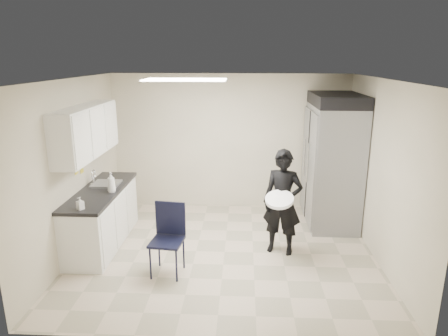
# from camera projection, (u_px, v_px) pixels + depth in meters

# --- Properties ---
(floor) EXTENTS (4.50, 4.50, 0.00)m
(floor) POSITION_uv_depth(u_px,v_px,m) (225.00, 252.00, 6.14)
(floor) COLOR #BDAB95
(floor) RESTS_ON ground
(ceiling) EXTENTS (4.50, 4.50, 0.00)m
(ceiling) POSITION_uv_depth(u_px,v_px,m) (225.00, 79.00, 5.44)
(ceiling) COLOR silver
(ceiling) RESTS_ON back_wall
(back_wall) EXTENTS (4.50, 0.00, 4.50)m
(back_wall) POSITION_uv_depth(u_px,v_px,m) (230.00, 142.00, 7.71)
(back_wall) COLOR beige
(back_wall) RESTS_ON floor
(left_wall) EXTENTS (0.00, 4.00, 4.00)m
(left_wall) POSITION_uv_depth(u_px,v_px,m) (73.00, 169.00, 5.90)
(left_wall) COLOR beige
(left_wall) RESTS_ON floor
(right_wall) EXTENTS (0.00, 4.00, 4.00)m
(right_wall) POSITION_uv_depth(u_px,v_px,m) (382.00, 173.00, 5.68)
(right_wall) COLOR beige
(right_wall) RESTS_ON floor
(ceiling_panel) EXTENTS (1.20, 0.60, 0.02)m
(ceiling_panel) POSITION_uv_depth(u_px,v_px,m) (185.00, 80.00, 5.86)
(ceiling_panel) COLOR white
(ceiling_panel) RESTS_ON ceiling
(lower_counter) EXTENTS (0.60, 1.90, 0.86)m
(lower_counter) POSITION_uv_depth(u_px,v_px,m) (102.00, 218.00, 6.31)
(lower_counter) COLOR silver
(lower_counter) RESTS_ON floor
(countertop) EXTENTS (0.64, 1.95, 0.05)m
(countertop) POSITION_uv_depth(u_px,v_px,m) (100.00, 191.00, 6.19)
(countertop) COLOR black
(countertop) RESTS_ON lower_counter
(sink) EXTENTS (0.42, 0.40, 0.14)m
(sink) POSITION_uv_depth(u_px,v_px,m) (107.00, 187.00, 6.43)
(sink) COLOR gray
(sink) RESTS_ON countertop
(faucet) EXTENTS (0.02, 0.02, 0.24)m
(faucet) POSITION_uv_depth(u_px,v_px,m) (94.00, 178.00, 6.40)
(faucet) COLOR silver
(faucet) RESTS_ON countertop
(upper_cabinets) EXTENTS (0.35, 1.80, 0.75)m
(upper_cabinets) POSITION_uv_depth(u_px,v_px,m) (86.00, 131.00, 5.94)
(upper_cabinets) COLOR silver
(upper_cabinets) RESTS_ON left_wall
(towel_dispenser) EXTENTS (0.22, 0.30, 0.35)m
(towel_dispenser) POSITION_uv_depth(u_px,v_px,m) (108.00, 131.00, 7.10)
(towel_dispenser) COLOR black
(towel_dispenser) RESTS_ON left_wall
(notice_sticker_left) EXTENTS (0.00, 0.12, 0.07)m
(notice_sticker_left) POSITION_uv_depth(u_px,v_px,m) (77.00, 172.00, 6.01)
(notice_sticker_left) COLOR yellow
(notice_sticker_left) RESTS_ON left_wall
(notice_sticker_right) EXTENTS (0.00, 0.12, 0.07)m
(notice_sticker_right) POSITION_uv_depth(u_px,v_px,m) (82.00, 171.00, 6.22)
(notice_sticker_right) COLOR yellow
(notice_sticker_right) RESTS_ON left_wall
(commercial_fridge) EXTENTS (0.80, 1.35, 2.10)m
(commercial_fridge) POSITION_uv_depth(u_px,v_px,m) (332.00, 166.00, 6.99)
(commercial_fridge) COLOR gray
(commercial_fridge) RESTS_ON floor
(fridge_compressor) EXTENTS (0.80, 1.35, 0.20)m
(fridge_compressor) POSITION_uv_depth(u_px,v_px,m) (337.00, 100.00, 6.68)
(fridge_compressor) COLOR black
(fridge_compressor) RESTS_ON commercial_fridge
(folding_chair) EXTENTS (0.47, 0.47, 0.96)m
(folding_chair) POSITION_uv_depth(u_px,v_px,m) (167.00, 242.00, 5.40)
(folding_chair) COLOR black
(folding_chair) RESTS_ON floor
(man_tuxedo) EXTENTS (0.68, 0.54, 1.60)m
(man_tuxedo) POSITION_uv_depth(u_px,v_px,m) (283.00, 202.00, 5.94)
(man_tuxedo) COLOR black
(man_tuxedo) RESTS_ON floor
(bucket_lid) EXTENTS (0.51, 0.51, 0.05)m
(bucket_lid) POSITION_uv_depth(u_px,v_px,m) (279.00, 199.00, 5.68)
(bucket_lid) COLOR silver
(bucket_lid) RESTS_ON man_tuxedo
(soap_bottle_a) EXTENTS (0.17, 0.17, 0.31)m
(soap_bottle_a) POSITION_uv_depth(u_px,v_px,m) (111.00, 182.00, 6.02)
(soap_bottle_a) COLOR white
(soap_bottle_a) RESTS_ON countertop
(soap_bottle_b) EXTENTS (0.11, 0.11, 0.17)m
(soap_bottle_b) POSITION_uv_depth(u_px,v_px,m) (80.00, 203.00, 5.36)
(soap_bottle_b) COLOR silver
(soap_bottle_b) RESTS_ON countertop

